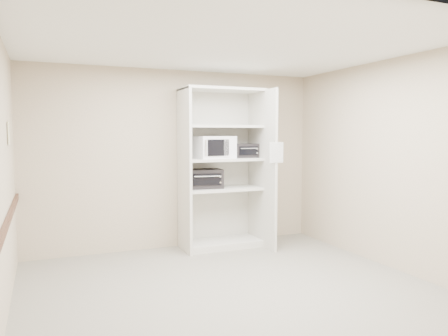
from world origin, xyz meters
name	(u,v)px	position (x,y,z in m)	size (l,w,h in m)	color
floor	(228,287)	(0.00, 0.00, 0.00)	(4.50, 4.00, 0.01)	slate
ceiling	(229,45)	(0.00, 0.00, 2.70)	(4.50, 4.00, 0.01)	white
wall_back	(177,159)	(0.00, 2.00, 1.35)	(4.50, 0.02, 2.70)	#C2AE92
wall_front	(344,190)	(0.00, -2.00, 1.35)	(4.50, 0.02, 2.70)	#C2AE92
wall_left	(2,176)	(-2.25, 0.00, 1.35)	(0.02, 4.00, 2.70)	#C2AE92
wall_right	(386,164)	(2.25, 0.00, 1.35)	(0.02, 4.00, 2.70)	#C2AE92
shelving_unit	(224,174)	(0.67, 1.70, 1.13)	(1.24, 0.92, 2.42)	beige
microwave	(214,147)	(0.49, 1.70, 1.54)	(0.56, 0.42, 0.33)	white
toaster_oven_upper	(244,151)	(1.00, 1.70, 1.48)	(0.37, 0.28, 0.22)	black
toaster_oven_lower	(204,179)	(0.35, 1.75, 1.06)	(0.52, 0.39, 0.29)	black
paper_sign	(276,153)	(1.22, 1.07, 1.47)	(0.23, 0.01, 0.29)	white
chair_rail	(6,225)	(-2.23, 0.00, 0.90)	(0.04, 3.98, 0.08)	#3F2115
wall_poster	(9,133)	(-2.24, 0.91, 1.74)	(0.01, 0.18, 0.25)	white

